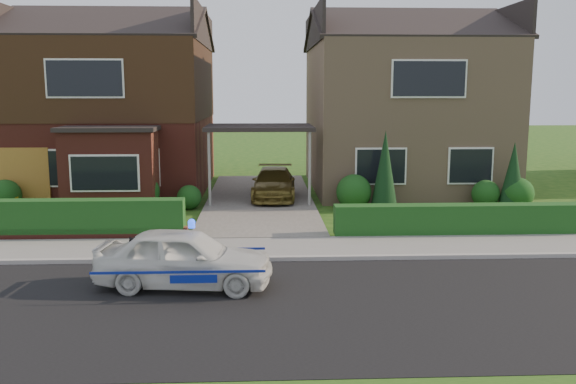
{
  "coord_description": "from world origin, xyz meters",
  "views": [
    {
      "loc": [
        0.06,
        -10.91,
        3.99
      ],
      "look_at": [
        0.7,
        3.5,
        1.59
      ],
      "focal_mm": 38.0,
      "sensor_mm": 36.0,
      "label": 1
    }
  ],
  "objects": [
    {
      "name": "shrub_left_mid",
      "position": [
        -4.0,
        9.3,
        0.66
      ],
      "size": [
        1.32,
        1.32,
        1.32
      ],
      "primitive_type": "sphere",
      "color": "#133B16",
      "rests_on": "ground"
    },
    {
      "name": "dwarf_wall",
      "position": [
        -5.8,
        5.3,
        0.18
      ],
      "size": [
        7.7,
        0.25,
        0.36
      ],
      "primitive_type": "cube",
      "color": "maroon",
      "rests_on": "ground"
    },
    {
      "name": "conifer_a",
      "position": [
        4.2,
        9.2,
        1.3
      ],
      "size": [
        0.9,
        0.9,
        2.6
      ],
      "primitive_type": "cone",
      "color": "black",
      "rests_on": "ground"
    },
    {
      "name": "ground",
      "position": [
        0.0,
        0.0,
        0.0
      ],
      "size": [
        120.0,
        120.0,
        0.0
      ],
      "primitive_type": "plane",
      "color": "#1C4712",
      "rests_on": "ground"
    },
    {
      "name": "potted_plant_a",
      "position": [
        -5.16,
        9.0,
        0.39
      ],
      "size": [
        0.44,
        0.33,
        0.78
      ],
      "primitive_type": "imported",
      "rotation": [
        0.0,
        0.0,
        0.13
      ],
      "color": "gray",
      "rests_on": "ground"
    },
    {
      "name": "hedge_left",
      "position": [
        -5.8,
        5.45,
        0.0
      ],
      "size": [
        7.5,
        0.55,
        0.9
      ],
      "primitive_type": "cube",
      "color": "#133B16",
      "rests_on": "ground"
    },
    {
      "name": "conifer_b",
      "position": [
        8.6,
        9.2,
        1.1
      ],
      "size": [
        0.9,
        0.9,
        2.2
      ],
      "primitive_type": "cone",
      "color": "black",
      "rests_on": "ground"
    },
    {
      "name": "carport_link",
      "position": [
        0.0,
        10.95,
        2.66
      ],
      "size": [
        3.8,
        3.0,
        2.77
      ],
      "color": "black",
      "rests_on": "ground"
    },
    {
      "name": "shrub_right_mid",
      "position": [
        7.8,
        9.5,
        0.48
      ],
      "size": [
        0.96,
        0.96,
        0.96
      ],
      "primitive_type": "sphere",
      "color": "#133B16",
      "rests_on": "ground"
    },
    {
      "name": "road",
      "position": [
        0.0,
        0.0,
        0.0
      ],
      "size": [
        60.0,
        6.0,
        0.02
      ],
      "primitive_type": "cube",
      "color": "black",
      "rests_on": "ground"
    },
    {
      "name": "hedge_right",
      "position": [
        5.8,
        5.35,
        0.0
      ],
      "size": [
        7.5,
        0.55,
        0.8
      ],
      "primitive_type": "cube",
      "color": "#133B16",
      "rests_on": "ground"
    },
    {
      "name": "shrub_right_near",
      "position": [
        3.2,
        9.4,
        0.6
      ],
      "size": [
        1.2,
        1.2,
        1.2
      ],
      "primitive_type": "sphere",
      "color": "#133B16",
      "rests_on": "ground"
    },
    {
      "name": "sidewalk",
      "position": [
        0.0,
        4.1,
        0.05
      ],
      "size": [
        60.0,
        2.0,
        0.1
      ],
      "primitive_type": "cube",
      "color": "slate",
      "rests_on": "ground"
    },
    {
      "name": "shrub_right_far",
      "position": [
        8.8,
        9.2,
        0.54
      ],
      "size": [
        1.08,
        1.08,
        1.08
      ],
      "primitive_type": "sphere",
      "color": "#133B16",
      "rests_on": "ground"
    },
    {
      "name": "house_right",
      "position": [
        5.8,
        13.99,
        3.66
      ],
      "size": [
        7.5,
        8.06,
        7.25
      ],
      "color": "tan",
      "rests_on": "ground"
    },
    {
      "name": "garage_door",
      "position": [
        -8.25,
        9.96,
        1.05
      ],
      "size": [
        2.2,
        0.1,
        2.1
      ],
      "primitive_type": "cube",
      "color": "brown",
      "rests_on": "ground"
    },
    {
      "name": "kerb",
      "position": [
        0.0,
        3.05,
        0.06
      ],
      "size": [
        60.0,
        0.16,
        0.12
      ],
      "primitive_type": "cube",
      "color": "#9E9993",
      "rests_on": "ground"
    },
    {
      "name": "potted_plant_b",
      "position": [
        -7.76,
        8.29,
        0.35
      ],
      "size": [
        0.49,
        0.49,
        0.7
      ],
      "primitive_type": "imported",
      "rotation": [
        0.0,
        0.0,
        0.77
      ],
      "color": "gray",
      "rests_on": "ground"
    },
    {
      "name": "house_left",
      "position": [
        -5.78,
        13.9,
        3.81
      ],
      "size": [
        7.5,
        9.53,
        7.25
      ],
      "color": "maroon",
      "rests_on": "ground"
    },
    {
      "name": "driveway",
      "position": [
        0.0,
        11.0,
        0.06
      ],
      "size": [
        3.8,
        12.0,
        0.12
      ],
      "primitive_type": "cube",
      "color": "#666059",
      "rests_on": "ground"
    },
    {
      "name": "shrub_left_near",
      "position": [
        -2.4,
        9.6,
        0.42
      ],
      "size": [
        0.84,
        0.84,
        0.84
      ],
      "primitive_type": "sphere",
      "color": "#133B16",
      "rests_on": "ground"
    },
    {
      "name": "potted_plant_c",
      "position": [
        -3.03,
        6.93,
        0.43
      ],
      "size": [
        0.53,
        0.53,
        0.86
      ],
      "primitive_type": "imported",
      "rotation": [
        0.0,
        0.0,
        1.46
      ],
      "color": "gray",
      "rests_on": "ground"
    },
    {
      "name": "driveway_car",
      "position": [
        0.51,
        11.02,
        0.67
      ],
      "size": [
        1.72,
        3.83,
        1.09
      ],
      "primitive_type": "imported",
      "rotation": [
        0.0,
        0.0,
        -0.05
      ],
      "color": "brown",
      "rests_on": "driveway"
    },
    {
      "name": "police_car",
      "position": [
        -1.52,
        1.2,
        0.61
      ],
      "size": [
        3.3,
        3.73,
        1.39
      ],
      "rotation": [
        0.0,
        0.0,
        1.46
      ],
      "color": "silver",
      "rests_on": "ground"
    },
    {
      "name": "shrub_left_far",
      "position": [
        -8.5,
        9.5,
        0.54
      ],
      "size": [
        1.08,
        1.08,
        1.08
      ],
      "primitive_type": "sphere",
      "color": "#133B16",
      "rests_on": "ground"
    }
  ]
}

